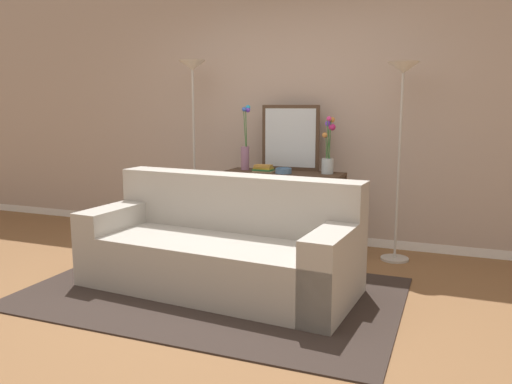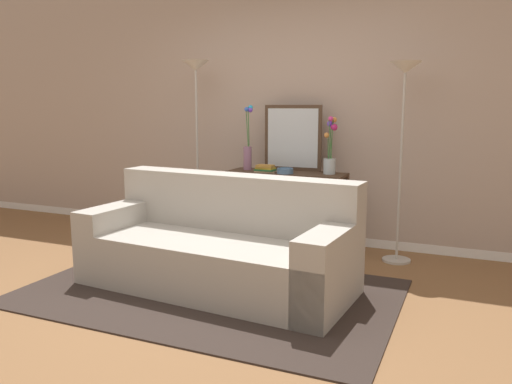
{
  "view_description": "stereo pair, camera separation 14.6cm",
  "coord_description": "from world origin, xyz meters",
  "px_view_note": "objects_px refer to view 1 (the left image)",
  "views": [
    {
      "loc": [
        1.63,
        -3.17,
        1.44
      ],
      "look_at": [
        -0.01,
        1.0,
        0.68
      ],
      "focal_mm": 35.9,
      "sensor_mm": 36.0,
      "label": 1
    },
    {
      "loc": [
        1.76,
        -3.11,
        1.44
      ],
      "look_at": [
        -0.01,
        1.0,
        0.68
      ],
      "focal_mm": 35.9,
      "sensor_mm": 36.0,
      "label": 2
    }
  ],
  "objects_px": {
    "console_table": "(284,196)",
    "wall_mirror": "(290,138)",
    "couch": "(221,249)",
    "vase_tall_flowers": "(245,150)",
    "fruit_bowl": "(283,171)",
    "book_stack": "(264,169)",
    "vase_short_flowers": "(328,153)",
    "floor_lamp_right": "(402,106)",
    "floor_lamp_left": "(193,100)",
    "book_row_under_console": "(257,239)"
  },
  "relations": [
    {
      "from": "couch",
      "to": "console_table",
      "type": "height_order",
      "value": "couch"
    },
    {
      "from": "console_table",
      "to": "wall_mirror",
      "type": "height_order",
      "value": "wall_mirror"
    },
    {
      "from": "couch",
      "to": "vase_short_flowers",
      "type": "relative_size",
      "value": 3.97
    },
    {
      "from": "floor_lamp_right",
      "to": "vase_tall_flowers",
      "type": "bearing_deg",
      "value": 178.51
    },
    {
      "from": "wall_mirror",
      "to": "vase_tall_flowers",
      "type": "bearing_deg",
      "value": -162.39
    },
    {
      "from": "floor_lamp_right",
      "to": "vase_tall_flowers",
      "type": "height_order",
      "value": "floor_lamp_right"
    },
    {
      "from": "vase_short_flowers",
      "to": "fruit_bowl",
      "type": "bearing_deg",
      "value": -160.71
    },
    {
      "from": "fruit_bowl",
      "to": "floor_lamp_right",
      "type": "bearing_deg",
      "value": 4.85
    },
    {
      "from": "floor_lamp_right",
      "to": "floor_lamp_left",
      "type": "bearing_deg",
      "value": 180.0
    },
    {
      "from": "couch",
      "to": "floor_lamp_right",
      "type": "relative_size",
      "value": 1.21
    },
    {
      "from": "wall_mirror",
      "to": "vase_short_flowers",
      "type": "bearing_deg",
      "value": -16.68
    },
    {
      "from": "wall_mirror",
      "to": "book_stack",
      "type": "relative_size",
      "value": 3.08
    },
    {
      "from": "console_table",
      "to": "fruit_bowl",
      "type": "distance_m",
      "value": 0.3
    },
    {
      "from": "floor_lamp_left",
      "to": "floor_lamp_right",
      "type": "xyz_separation_m",
      "value": [
        2.12,
        0.0,
        -0.06
      ]
    },
    {
      "from": "couch",
      "to": "book_row_under_console",
      "type": "height_order",
      "value": "couch"
    },
    {
      "from": "couch",
      "to": "floor_lamp_right",
      "type": "height_order",
      "value": "floor_lamp_right"
    },
    {
      "from": "couch",
      "to": "vase_short_flowers",
      "type": "distance_m",
      "value": 1.57
    },
    {
      "from": "vase_short_flowers",
      "to": "fruit_bowl",
      "type": "height_order",
      "value": "vase_short_flowers"
    },
    {
      "from": "console_table",
      "to": "floor_lamp_left",
      "type": "distance_m",
      "value": 1.39
    },
    {
      "from": "floor_lamp_right",
      "to": "vase_short_flowers",
      "type": "bearing_deg",
      "value": 175.68
    },
    {
      "from": "couch",
      "to": "vase_tall_flowers",
      "type": "distance_m",
      "value": 1.5
    },
    {
      "from": "vase_short_flowers",
      "to": "book_stack",
      "type": "distance_m",
      "value": 0.66
    },
    {
      "from": "vase_tall_flowers",
      "to": "book_stack",
      "type": "relative_size",
      "value": 3.07
    },
    {
      "from": "couch",
      "to": "console_table",
      "type": "bearing_deg",
      "value": 85.65
    },
    {
      "from": "fruit_bowl",
      "to": "book_stack",
      "type": "bearing_deg",
      "value": 173.0
    },
    {
      "from": "floor_lamp_right",
      "to": "vase_short_flowers",
      "type": "xyz_separation_m",
      "value": [
        -0.67,
        0.05,
        -0.45
      ]
    },
    {
      "from": "floor_lamp_left",
      "to": "fruit_bowl",
      "type": "xyz_separation_m",
      "value": [
        1.03,
        -0.09,
        -0.68
      ]
    },
    {
      "from": "couch",
      "to": "vase_tall_flowers",
      "type": "height_order",
      "value": "vase_tall_flowers"
    },
    {
      "from": "vase_tall_flowers",
      "to": "vase_short_flowers",
      "type": "relative_size",
      "value": 1.19
    },
    {
      "from": "console_table",
      "to": "floor_lamp_right",
      "type": "relative_size",
      "value": 0.66
    },
    {
      "from": "book_stack",
      "to": "vase_tall_flowers",
      "type": "bearing_deg",
      "value": 156.39
    },
    {
      "from": "book_row_under_console",
      "to": "wall_mirror",
      "type": "bearing_deg",
      "value": 26.85
    },
    {
      "from": "console_table",
      "to": "wall_mirror",
      "type": "distance_m",
      "value": 0.6
    },
    {
      "from": "couch",
      "to": "wall_mirror",
      "type": "distance_m",
      "value": 1.65
    },
    {
      "from": "fruit_bowl",
      "to": "book_row_under_console",
      "type": "distance_m",
      "value": 0.83
    },
    {
      "from": "floor_lamp_left",
      "to": "book_row_under_console",
      "type": "distance_m",
      "value": 1.6
    },
    {
      "from": "floor_lamp_left",
      "to": "book_stack",
      "type": "height_order",
      "value": "floor_lamp_left"
    },
    {
      "from": "couch",
      "to": "book_stack",
      "type": "bearing_deg",
      "value": 94.42
    },
    {
      "from": "floor_lamp_left",
      "to": "vase_short_flowers",
      "type": "distance_m",
      "value": 1.53
    },
    {
      "from": "vase_short_flowers",
      "to": "fruit_bowl",
      "type": "xyz_separation_m",
      "value": [
        -0.41,
        -0.14,
        -0.18
      ]
    },
    {
      "from": "floor_lamp_left",
      "to": "fruit_bowl",
      "type": "distance_m",
      "value": 1.24
    },
    {
      "from": "couch",
      "to": "book_stack",
      "type": "relative_size",
      "value": 10.25
    },
    {
      "from": "floor_lamp_left",
      "to": "floor_lamp_right",
      "type": "bearing_deg",
      "value": 0.0
    },
    {
      "from": "fruit_bowl",
      "to": "book_stack",
      "type": "xyz_separation_m",
      "value": [
        -0.22,
        0.03,
        0.01
      ]
    },
    {
      "from": "floor_lamp_right",
      "to": "wall_mirror",
      "type": "xyz_separation_m",
      "value": [
        -1.1,
        0.18,
        -0.32
      ]
    },
    {
      "from": "wall_mirror",
      "to": "console_table",
      "type": "bearing_deg",
      "value": -93.3
    },
    {
      "from": "floor_lamp_left",
      "to": "floor_lamp_right",
      "type": "height_order",
      "value": "floor_lamp_left"
    },
    {
      "from": "console_table",
      "to": "fruit_bowl",
      "type": "height_order",
      "value": "fruit_bowl"
    },
    {
      "from": "book_stack",
      "to": "fruit_bowl",
      "type": "bearing_deg",
      "value": -7.0
    },
    {
      "from": "fruit_bowl",
      "to": "console_table",
      "type": "bearing_deg",
      "value": 103.99
    }
  ]
}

